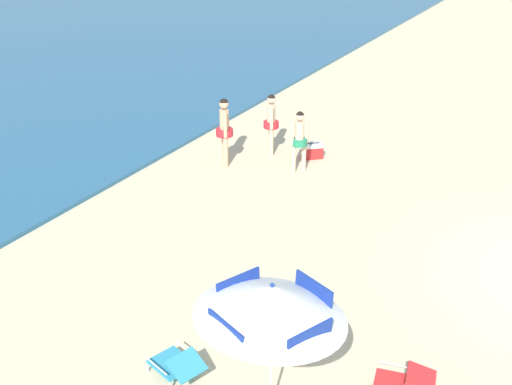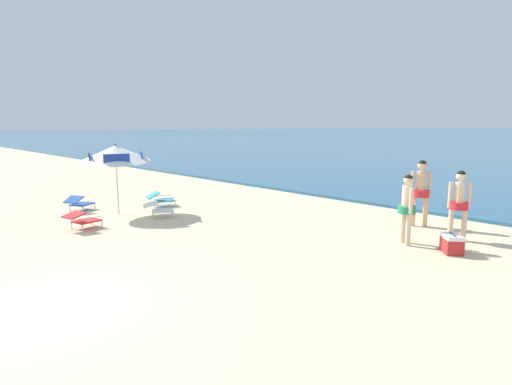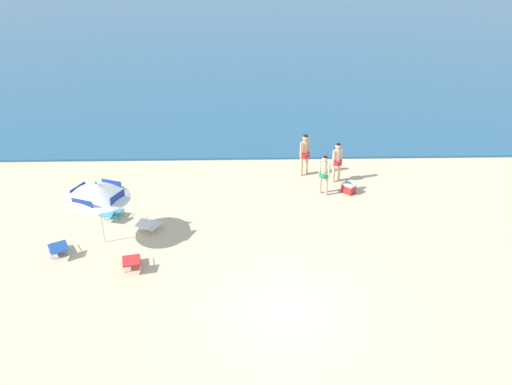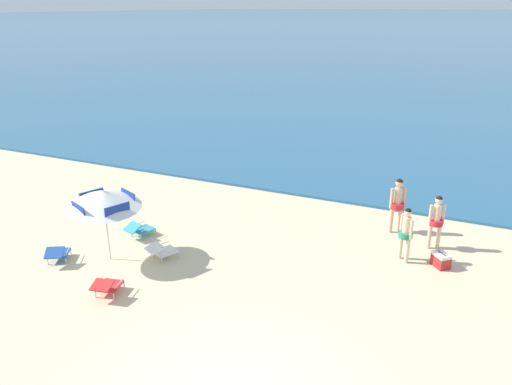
{
  "view_description": "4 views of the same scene",
  "coord_description": "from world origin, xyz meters",
  "px_view_note": "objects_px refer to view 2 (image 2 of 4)",
  "views": [
    {
      "loc": [
        -11.91,
        0.32,
        6.9
      ],
      "look_at": [
        -1.95,
        6.0,
        1.3
      ],
      "focal_mm": 46.18,
      "sensor_mm": 36.0,
      "label": 1
    },
    {
      "loc": [
        6.15,
        -1.66,
        2.67
      ],
      "look_at": [
        -1.83,
        5.85,
        0.88
      ],
      "focal_mm": 28.28,
      "sensor_mm": 36.0,
      "label": 2
    },
    {
      "loc": [
        -1.09,
        -10.64,
        8.75
      ],
      "look_at": [
        -0.69,
        5.23,
        0.96
      ],
      "focal_mm": 35.5,
      "sensor_mm": 36.0,
      "label": 3
    },
    {
      "loc": [
        3.3,
        -6.15,
        6.84
      ],
      "look_at": [
        -2.65,
        7.07,
        1.33
      ],
      "focal_mm": 34.78,
      "sensor_mm": 36.0,
      "label": 4
    }
  ],
  "objects_px": {
    "lounge_chair_facing_sea": "(161,199)",
    "lounge_chair_spare_folded": "(159,208)",
    "person_standing_near_shore": "(407,204)",
    "person_wading_in": "(421,188)",
    "beach_umbrella_striped_main": "(116,153)",
    "person_standing_beside": "(459,200)",
    "lounge_chair_beside_umbrella": "(79,203)",
    "lounge_chair_under_umbrella": "(82,219)",
    "cooler_box": "(452,244)"
  },
  "relations": [
    {
      "from": "lounge_chair_facing_sea",
      "to": "cooler_box",
      "type": "bearing_deg",
      "value": 12.19
    },
    {
      "from": "lounge_chair_beside_umbrella",
      "to": "person_standing_beside",
      "type": "relative_size",
      "value": 0.61
    },
    {
      "from": "lounge_chair_facing_sea",
      "to": "cooler_box",
      "type": "height_order",
      "value": "lounge_chair_facing_sea"
    },
    {
      "from": "lounge_chair_beside_umbrella",
      "to": "person_standing_near_shore",
      "type": "height_order",
      "value": "person_standing_near_shore"
    },
    {
      "from": "person_standing_beside",
      "to": "cooler_box",
      "type": "xyz_separation_m",
      "value": [
        0.31,
        -1.1,
        -0.76
      ]
    },
    {
      "from": "lounge_chair_facing_sea",
      "to": "person_standing_beside",
      "type": "bearing_deg",
      "value": 19.53
    },
    {
      "from": "lounge_chair_spare_folded",
      "to": "person_standing_beside",
      "type": "xyz_separation_m",
      "value": [
        7.0,
        3.92,
        0.69
      ]
    },
    {
      "from": "lounge_chair_spare_folded",
      "to": "lounge_chair_beside_umbrella",
      "type": "bearing_deg",
      "value": -152.49
    },
    {
      "from": "lounge_chair_spare_folded",
      "to": "cooler_box",
      "type": "distance_m",
      "value": 7.84
    },
    {
      "from": "person_standing_near_shore",
      "to": "person_standing_beside",
      "type": "bearing_deg",
      "value": 59.52
    },
    {
      "from": "cooler_box",
      "to": "person_wading_in",
      "type": "bearing_deg",
      "value": 131.03
    },
    {
      "from": "lounge_chair_facing_sea",
      "to": "person_standing_beside",
      "type": "relative_size",
      "value": 0.6
    },
    {
      "from": "lounge_chair_spare_folded",
      "to": "person_wading_in",
      "type": "distance_m",
      "value": 7.41
    },
    {
      "from": "lounge_chair_facing_sea",
      "to": "cooler_box",
      "type": "xyz_separation_m",
      "value": [
        8.78,
        1.9,
        -0.07
      ]
    },
    {
      "from": "lounge_chair_under_umbrella",
      "to": "beach_umbrella_striped_main",
      "type": "bearing_deg",
      "value": 127.8
    },
    {
      "from": "person_standing_beside",
      "to": "lounge_chair_under_umbrella",
      "type": "bearing_deg",
      "value": -139.65
    },
    {
      "from": "person_standing_near_shore",
      "to": "person_wading_in",
      "type": "xyz_separation_m",
      "value": [
        -0.55,
        1.86,
        0.11
      ]
    },
    {
      "from": "lounge_chair_under_umbrella",
      "to": "lounge_chair_beside_umbrella",
      "type": "bearing_deg",
      "value": 161.66
    },
    {
      "from": "person_standing_near_shore",
      "to": "cooler_box",
      "type": "height_order",
      "value": "person_standing_near_shore"
    },
    {
      "from": "person_wading_in",
      "to": "beach_umbrella_striped_main",
      "type": "bearing_deg",
      "value": -143.68
    },
    {
      "from": "beach_umbrella_striped_main",
      "to": "lounge_chair_beside_umbrella",
      "type": "distance_m",
      "value": 2.15
    },
    {
      "from": "person_standing_beside",
      "to": "person_wading_in",
      "type": "bearing_deg",
      "value": 151.16
    },
    {
      "from": "beach_umbrella_striped_main",
      "to": "person_standing_beside",
      "type": "relative_size",
      "value": 1.68
    },
    {
      "from": "cooler_box",
      "to": "beach_umbrella_striped_main",
      "type": "bearing_deg",
      "value": -158.37
    },
    {
      "from": "person_standing_near_shore",
      "to": "person_standing_beside",
      "type": "relative_size",
      "value": 0.97
    },
    {
      "from": "lounge_chair_beside_umbrella",
      "to": "lounge_chair_spare_folded",
      "type": "distance_m",
      "value": 2.92
    },
    {
      "from": "lounge_chair_spare_folded",
      "to": "cooler_box",
      "type": "relative_size",
      "value": 1.65
    },
    {
      "from": "lounge_chair_spare_folded",
      "to": "person_standing_near_shore",
      "type": "distance_m",
      "value": 6.9
    },
    {
      "from": "beach_umbrella_striped_main",
      "to": "person_standing_near_shore",
      "type": "relative_size",
      "value": 1.74
    },
    {
      "from": "lounge_chair_beside_umbrella",
      "to": "person_standing_near_shore",
      "type": "relative_size",
      "value": 0.63
    },
    {
      "from": "person_standing_beside",
      "to": "cooler_box",
      "type": "bearing_deg",
      "value": -74.11
    },
    {
      "from": "person_wading_in",
      "to": "lounge_chair_under_umbrella",
      "type": "bearing_deg",
      "value": -131.16
    },
    {
      "from": "person_standing_beside",
      "to": "cooler_box",
      "type": "distance_m",
      "value": 1.38
    },
    {
      "from": "lounge_chair_beside_umbrella",
      "to": "cooler_box",
      "type": "relative_size",
      "value": 1.69
    },
    {
      "from": "lounge_chair_facing_sea",
      "to": "lounge_chair_spare_folded",
      "type": "height_order",
      "value": "lounge_chair_facing_sea"
    },
    {
      "from": "lounge_chair_under_umbrella",
      "to": "lounge_chair_spare_folded",
      "type": "bearing_deg",
      "value": 85.78
    },
    {
      "from": "lounge_chair_beside_umbrella",
      "to": "cooler_box",
      "type": "xyz_separation_m",
      "value": [
        9.91,
        4.17,
        -0.07
      ]
    },
    {
      "from": "lounge_chair_beside_umbrella",
      "to": "cooler_box",
      "type": "height_order",
      "value": "lounge_chair_beside_umbrella"
    },
    {
      "from": "lounge_chair_beside_umbrella",
      "to": "beach_umbrella_striped_main",
      "type": "bearing_deg",
      "value": 30.54
    },
    {
      "from": "lounge_chair_beside_umbrella",
      "to": "cooler_box",
      "type": "distance_m",
      "value": 10.75
    },
    {
      "from": "lounge_chair_facing_sea",
      "to": "lounge_chair_spare_folded",
      "type": "bearing_deg",
      "value": -32.21
    },
    {
      "from": "person_wading_in",
      "to": "person_standing_near_shore",
      "type": "bearing_deg",
      "value": -73.63
    },
    {
      "from": "lounge_chair_spare_folded",
      "to": "person_standing_beside",
      "type": "bearing_deg",
      "value": 29.27
    },
    {
      "from": "person_standing_beside",
      "to": "cooler_box",
      "type": "height_order",
      "value": "person_standing_beside"
    },
    {
      "from": "beach_umbrella_striped_main",
      "to": "lounge_chair_beside_umbrella",
      "type": "bearing_deg",
      "value": -149.46
    },
    {
      "from": "beach_umbrella_striped_main",
      "to": "person_standing_near_shore",
      "type": "xyz_separation_m",
      "value": [
        7.66,
        3.36,
        -0.94
      ]
    },
    {
      "from": "lounge_chair_spare_folded",
      "to": "lounge_chair_facing_sea",
      "type": "bearing_deg",
      "value": 147.79
    },
    {
      "from": "person_standing_near_shore",
      "to": "person_wading_in",
      "type": "bearing_deg",
      "value": 106.37
    },
    {
      "from": "lounge_chair_under_umbrella",
      "to": "lounge_chair_spare_folded",
      "type": "height_order",
      "value": "lounge_chair_spare_folded"
    },
    {
      "from": "lounge_chair_facing_sea",
      "to": "person_wading_in",
      "type": "relative_size",
      "value": 0.56
    }
  ]
}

